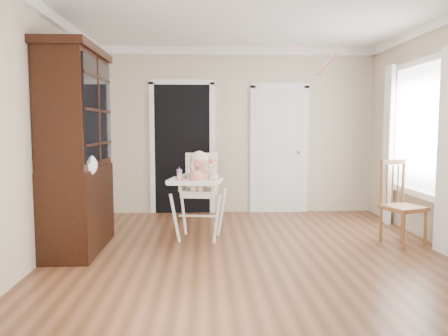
{
  "coord_description": "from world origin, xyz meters",
  "views": [
    {
      "loc": [
        -0.53,
        -4.69,
        1.42
      ],
      "look_at": [
        -0.29,
        0.67,
        0.91
      ],
      "focal_mm": 35.0,
      "sensor_mm": 36.0,
      "label": 1
    }
  ],
  "objects_px": {
    "high_chair": "(199,185)",
    "cake": "(197,177)",
    "china_cabinet": "(77,150)",
    "dining_chair": "(401,205)",
    "sippy_cup": "(179,174)"
  },
  "relations": [
    {
      "from": "cake",
      "to": "dining_chair",
      "type": "xyz_separation_m",
      "value": [
        2.47,
        -0.05,
        -0.35
      ]
    },
    {
      "from": "china_cabinet",
      "to": "dining_chair",
      "type": "bearing_deg",
      "value": 1.4
    },
    {
      "from": "cake",
      "to": "china_cabinet",
      "type": "bearing_deg",
      "value": -174.2
    },
    {
      "from": "high_chair",
      "to": "dining_chair",
      "type": "bearing_deg",
      "value": 1.58
    },
    {
      "from": "cake",
      "to": "dining_chair",
      "type": "distance_m",
      "value": 2.5
    },
    {
      "from": "cake",
      "to": "dining_chair",
      "type": "height_order",
      "value": "dining_chair"
    },
    {
      "from": "high_chair",
      "to": "china_cabinet",
      "type": "bearing_deg",
      "value": -153.09
    },
    {
      "from": "dining_chair",
      "to": "high_chair",
      "type": "bearing_deg",
      "value": 150.59
    },
    {
      "from": "high_chair",
      "to": "cake",
      "type": "distance_m",
      "value": 0.33
    },
    {
      "from": "dining_chair",
      "to": "cake",
      "type": "bearing_deg",
      "value": 157.42
    },
    {
      "from": "high_chair",
      "to": "cake",
      "type": "height_order",
      "value": "high_chair"
    },
    {
      "from": "sippy_cup",
      "to": "china_cabinet",
      "type": "relative_size",
      "value": 0.07
    },
    {
      "from": "cake",
      "to": "dining_chair",
      "type": "relative_size",
      "value": 0.23
    },
    {
      "from": "high_chair",
      "to": "cake",
      "type": "bearing_deg",
      "value": -82.92
    },
    {
      "from": "china_cabinet",
      "to": "dining_chair",
      "type": "height_order",
      "value": "china_cabinet"
    }
  ]
}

